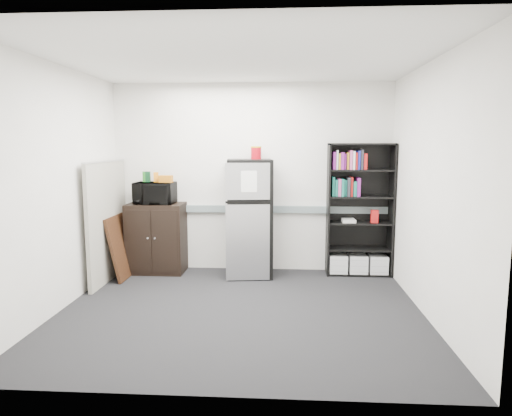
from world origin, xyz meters
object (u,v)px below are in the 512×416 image
at_px(cabinet, 157,238).
at_px(microwave, 155,193).
at_px(refrigerator, 249,218).
at_px(bookshelf, 359,211).
at_px(cubicle_partition, 108,221).

bearing_deg(cabinet, microwave, -90.00).
relative_size(microwave, refrigerator, 0.34).
distance_m(cabinet, microwave, 0.65).
bearing_deg(microwave, bookshelf, 2.83).
height_order(microwave, refrigerator, refrigerator).
relative_size(bookshelf, microwave, 3.36).
distance_m(cubicle_partition, cabinet, 0.76).
xyz_separation_m(bookshelf, microwave, (-2.88, -0.08, 0.24)).
height_order(bookshelf, cabinet, bookshelf).
distance_m(cabinet, refrigerator, 1.39).
distance_m(microwave, refrigerator, 1.39).
xyz_separation_m(cubicle_partition, refrigerator, (1.89, 0.34, 0.00)).
xyz_separation_m(bookshelf, cubicle_partition, (-3.43, -0.49, -0.10)).
relative_size(cubicle_partition, refrigerator, 0.99).
bearing_deg(bookshelf, refrigerator, -174.63).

